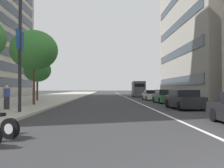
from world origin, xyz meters
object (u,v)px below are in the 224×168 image
(car_following_behind, at_px, (184,100))
(car_far_down_avenue, at_px, (165,97))
(street_lamp_with_banners, at_px, (27,25))
(street_tree_near_plaza_corner, at_px, (37,70))
(delivery_van_ahead, at_px, (138,89))
(pedestrian_on_plaza, at_px, (7,97))
(car_mid_block_traffic, at_px, (151,95))
(street_tree_by_lamp_post, at_px, (34,50))

(car_following_behind, relative_size, car_far_down_avenue, 0.96)
(car_far_down_avenue, relative_size, street_lamp_with_banners, 0.54)
(car_following_behind, relative_size, street_lamp_with_banners, 0.52)
(car_following_behind, distance_m, street_lamp_with_banners, 11.87)
(car_far_down_avenue, xyz_separation_m, street_tree_near_plaza_corner, (2.66, 13.91, 2.92))
(delivery_van_ahead, bearing_deg, pedestrian_on_plaza, 158.71)
(car_mid_block_traffic, height_order, street_tree_by_lamp_post, street_tree_by_lamp_post)
(delivery_van_ahead, bearing_deg, street_tree_by_lamp_post, 155.45)
(street_tree_near_plaza_corner, distance_m, pedestrian_on_plaza, 12.34)
(delivery_van_ahead, height_order, pedestrian_on_plaza, delivery_van_ahead)
(street_tree_by_lamp_post, bearing_deg, car_mid_block_traffic, -45.95)
(pedestrian_on_plaza, bearing_deg, street_tree_near_plaza_corner, 49.95)
(street_lamp_with_banners, xyz_separation_m, street_tree_by_lamp_post, (6.59, 1.50, -0.44))
(car_far_down_avenue, xyz_separation_m, pedestrian_on_plaza, (-9.32, 12.56, 0.29))
(delivery_van_ahead, xyz_separation_m, street_tree_by_lamp_post, (-23.71, 11.85, 3.25))
(car_following_behind, xyz_separation_m, delivery_van_ahead, (26.54, -0.04, 0.82))
(street_tree_near_plaza_corner, bearing_deg, car_far_down_avenue, -100.82)
(delivery_van_ahead, distance_m, street_lamp_with_banners, 32.23)
(car_mid_block_traffic, xyz_separation_m, street_tree_near_plaza_corner, (-4.36, 13.76, 2.95))
(delivery_van_ahead, relative_size, street_lamp_with_banners, 0.66)
(car_following_behind, bearing_deg, pedestrian_on_plaza, 96.52)
(car_mid_block_traffic, height_order, street_lamp_with_banners, street_lamp_with_banners)
(car_mid_block_traffic, bearing_deg, delivery_van_ahead, 0.41)
(car_mid_block_traffic, height_order, delivery_van_ahead, delivery_van_ahead)
(car_following_behind, bearing_deg, car_far_down_avenue, -5.01)
(delivery_van_ahead, distance_m, street_tree_near_plaza_corner, 21.43)
(pedestrian_on_plaza, bearing_deg, car_far_down_avenue, -9.91)
(delivery_van_ahead, height_order, street_tree_near_plaza_corner, street_tree_near_plaza_corner)
(car_mid_block_traffic, relative_size, street_lamp_with_banners, 0.53)
(pedestrian_on_plaza, bearing_deg, car_mid_block_traffic, 6.30)
(car_following_behind, distance_m, street_tree_near_plaza_corner, 17.15)
(car_following_behind, distance_m, delivery_van_ahead, 26.55)
(delivery_van_ahead, bearing_deg, car_following_behind, -178.08)
(street_tree_by_lamp_post, bearing_deg, pedestrian_on_plaza, 175.30)
(car_mid_block_traffic, bearing_deg, street_lamp_with_banners, 149.57)
(street_tree_by_lamp_post, bearing_deg, car_following_behind, -103.48)
(car_mid_block_traffic, xyz_separation_m, pedestrian_on_plaza, (-16.34, 12.41, 0.32))
(car_mid_block_traffic, relative_size, street_tree_by_lamp_post, 0.71)
(car_far_down_avenue, relative_size, car_mid_block_traffic, 1.02)
(street_lamp_with_banners, distance_m, pedestrian_on_plaza, 4.99)
(car_far_down_avenue, height_order, street_tree_near_plaza_corner, street_tree_near_plaza_corner)
(street_tree_near_plaza_corner, bearing_deg, street_tree_by_lamp_post, -166.56)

